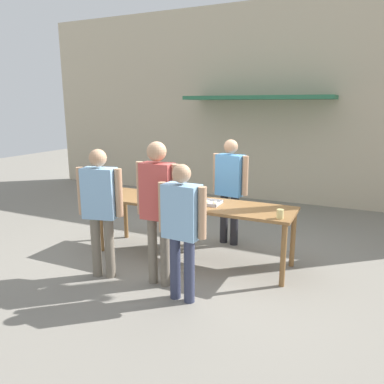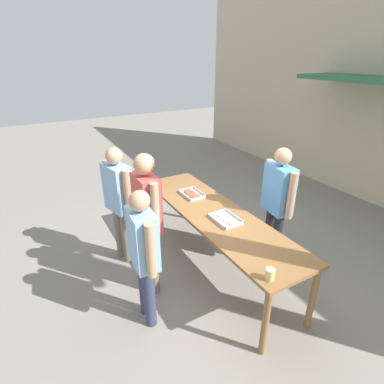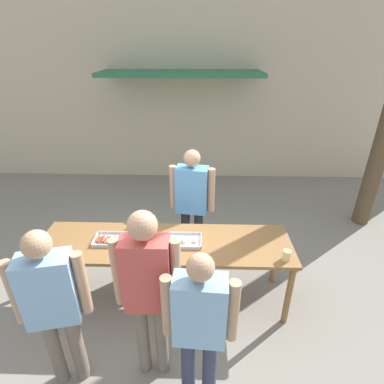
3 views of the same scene
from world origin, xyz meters
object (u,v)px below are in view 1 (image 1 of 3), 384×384
Objects in this scene: food_tray_buns at (207,203)px; person_customer_waiting_in_line at (158,201)px; person_customer_holding_hotdog at (100,203)px; condiment_jar_ketchup at (109,195)px; person_server_behind_table at (230,183)px; food_tray_sausages at (155,197)px; person_customer_with_cup at (182,222)px; beer_cup at (280,214)px; condiment_jar_mustard at (105,195)px.

person_customer_waiting_in_line reaches higher than food_tray_buns.
person_customer_holding_hotdog is at bearing 7.55° from person_customer_waiting_in_line.
person_customer_holding_hotdog is 0.80m from person_customer_waiting_in_line.
food_tray_buns is 5.14× the size of condiment_jar_ketchup.
person_customer_waiting_in_line reaches higher than condiment_jar_ketchup.
food_tray_buns is at bearing -85.41° from person_server_behind_table.
person_customer_waiting_in_line is at bearing -105.70° from food_tray_buns.
food_tray_sausages is at bearing 26.18° from condiment_jar_ketchup.
person_customer_with_cup is at bearing -81.26° from food_tray_buns.
person_customer_waiting_in_line reaches higher than person_customer_with_cup.
condiment_jar_ketchup is at bearing -168.41° from food_tray_buns.
person_customer_with_cup is 0.52m from person_customer_waiting_in_line.
person_server_behind_table is (-1.04, 1.09, 0.10)m from beer_cup.
condiment_jar_mustard is at bearing -26.92° from person_customer_waiting_in_line.
person_server_behind_table is (0.06, 0.80, 0.14)m from food_tray_buns.
person_customer_waiting_in_line is at bearing -57.36° from food_tray_sausages.
food_tray_sausages is at bearing -58.03° from person_customer_waiting_in_line.
condiment_jar_mustard is at bearing 174.24° from condiment_jar_ketchup.
food_tray_buns is 0.23× the size of person_server_behind_table.
person_customer_waiting_in_line is (0.60, -0.94, 0.22)m from food_tray_sausages.
person_customer_holding_hotdog is at bearing -55.33° from condiment_jar_mustard.
person_server_behind_table reaches higher than food_tray_sausages.
beer_cup is (1.10, -0.28, 0.04)m from food_tray_buns.
person_customer_holding_hotdog reaches higher than food_tray_sausages.
person_customer_waiting_in_line is (0.79, 0.11, 0.09)m from person_customer_holding_hotdog.
condiment_jar_ketchup is at bearing -179.55° from beer_cup.
person_server_behind_table reaches higher than person_customer_with_cup.
condiment_jar_ketchup is at bearing -153.82° from food_tray_sausages.
food_tray_sausages is 4.91× the size of condiment_jar_mustard.
food_tray_sausages is at bearing -179.91° from food_tray_buns.
beer_cup is at bearing 0.45° from condiment_jar_ketchup.
food_tray_buns is at bearing -147.86° from person_customer_holding_hotdog.
food_tray_sausages is at bearing -44.63° from person_customer_with_cup.
condiment_jar_mustard is at bearing -68.32° from person_customer_holding_hotdog.
condiment_jar_mustard is 0.93m from person_customer_holding_hotdog.
person_customer_holding_hotdog reaches higher than food_tray_buns.
food_tray_buns is 0.82m from person_server_behind_table.
food_tray_sausages is 0.21× the size of person_customer_waiting_in_line.
food_tray_buns is 0.24× the size of person_customer_with_cup.
person_customer_waiting_in_line reaches higher than person_customer_holding_hotdog.
person_customer_holding_hotdog reaches higher than beer_cup.
beer_cup reaches higher than condiment_jar_ketchup.
person_server_behind_table reaches higher than condiment_jar_mustard.
condiment_jar_ketchup is 1.39m from person_customer_waiting_in_line.
beer_cup is 0.07× the size of person_server_behind_table.
food_tray_buns is 0.23× the size of person_customer_holding_hotdog.
food_tray_buns is 1.14m from beer_cup.
condiment_jar_mustard is 0.05× the size of person_customer_holding_hotdog.
person_customer_waiting_in_line reaches higher than beer_cup.
beer_cup is 2.29m from person_customer_holding_hotdog.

